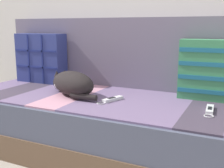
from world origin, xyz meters
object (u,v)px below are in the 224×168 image
object	(u,v)px
throw_pillow_quilted	(41,58)
throw_pillow_striped	(214,70)
game_remote_near	(112,99)
game_remote_far	(210,110)
sleeping_cat	(71,83)
couch	(105,123)

from	to	relation	value
throw_pillow_quilted	throw_pillow_striped	xyz separation A→B (m)	(1.29, -0.00, -0.01)
throw_pillow_quilted	game_remote_near	bearing A→B (deg)	-21.08
throw_pillow_quilted	game_remote_far	world-z (taller)	throw_pillow_quilted
throw_pillow_quilted	game_remote_near	size ratio (longest dim) A/B	2.07
sleeping_cat	game_remote_far	xyz separation A→B (m)	(0.85, -0.00, -0.07)
couch	game_remote_near	world-z (taller)	game_remote_near
throw_pillow_quilted	sleeping_cat	xyz separation A→B (m)	(0.45, -0.26, -0.12)
sleeping_cat	game_remote_far	bearing A→B (deg)	-0.02
throw_pillow_striped	game_remote_far	world-z (taller)	throw_pillow_striped
throw_pillow_quilted	game_remote_far	size ratio (longest dim) A/B	2.06
throw_pillow_striped	game_remote_far	bearing A→B (deg)	-85.98
sleeping_cat	couch	bearing A→B (deg)	15.78
game_remote_near	game_remote_far	size ratio (longest dim) A/B	0.99
throw_pillow_quilted	throw_pillow_striped	world-z (taller)	throw_pillow_quilted
game_remote_near	throw_pillow_quilted	bearing A→B (deg)	158.92
throw_pillow_striped	game_remote_far	xyz separation A→B (m)	(0.02, -0.26, -0.17)
throw_pillow_striped	game_remote_near	xyz separation A→B (m)	(-0.53, -0.29, -0.17)
sleeping_cat	game_remote_far	world-z (taller)	sleeping_cat
couch	game_remote_far	bearing A→B (deg)	-5.38
couch	throw_pillow_quilted	bearing A→B (deg)	163.00
couch	sleeping_cat	size ratio (longest dim) A/B	4.60
throw_pillow_striped	game_remote_near	world-z (taller)	throw_pillow_striped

